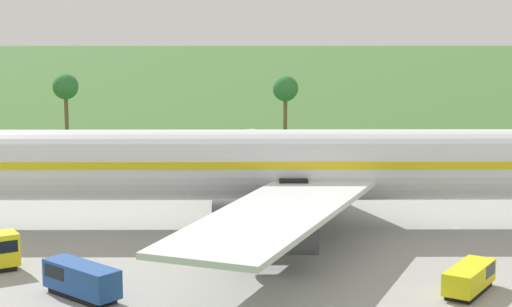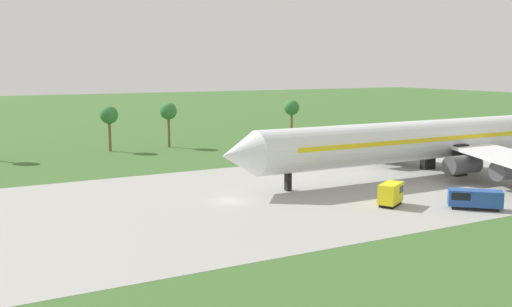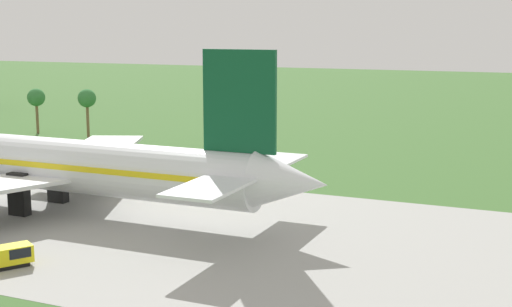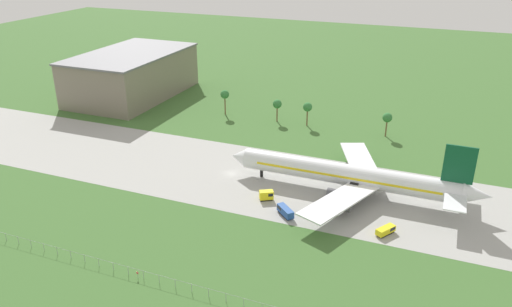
# 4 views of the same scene
# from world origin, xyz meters

# --- Properties ---
(jet_airliner) EXTENTS (75.50, 56.08, 19.20)m
(jet_airliner) POSITION_xyz_m (37.90, 1.67, 5.54)
(jet_airliner) COLOR white
(jet_airliner) RESTS_ON ground_plane
(fuel_truck) EXTENTS (4.63, 5.76, 1.94)m
(fuel_truck) POSITION_xyz_m (50.82, -16.82, 1.07)
(fuel_truck) COLOR black
(fuel_truck) RESTS_ON ground_plane
(palm_tree_row) EXTENTS (69.88, 3.60, 10.54)m
(palm_tree_row) POSITION_xyz_m (5.48, 50.63, 7.62)
(palm_tree_row) COLOR brown
(palm_tree_row) RESTS_ON ground_plane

